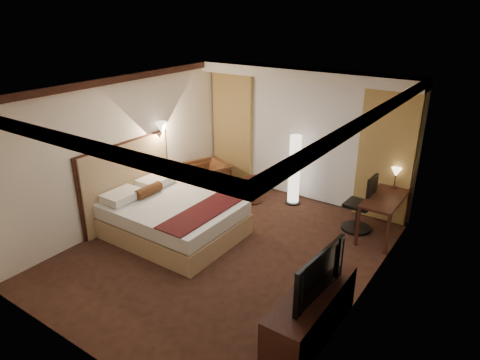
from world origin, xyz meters
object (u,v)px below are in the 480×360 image
Objects in this scene: armchair at (208,177)px; bed at (174,219)px; television at (312,269)px; dresser at (311,314)px; floor_lamp at (294,170)px; office_chair at (359,202)px; side_table at (253,190)px; desk at (383,216)px.

bed is at bearing -46.98° from armchair.
dresser is at bearing -85.86° from television.
office_chair is (1.49, -0.36, -0.18)m from floor_lamp.
armchair is at bearing 108.85° from bed.
dresser is at bearing -59.03° from floor_lamp.
office_chair is at bearing 2.05° from side_table.
bed is 1.76× the size of desk.
office_chair is at bearing 99.47° from dresser.
television is at bearing 180.00° from dresser.
bed is at bearing 77.51° from television.
television is (3.06, -0.91, 0.63)m from bed.
floor_lamp is 3.86m from dresser.
desk reaches higher than dresser.
floor_lamp is 1.35× the size of television.
office_chair is 2.99m from television.
office_chair is at bearing -13.52° from floor_lamp.
floor_lamp is (1.69, 0.68, 0.33)m from armchair.
floor_lamp is 3.83m from television.
armchair is at bearing 144.54° from dresser.
desk is at bearing 30.00° from armchair.
armchair is at bearing -158.23° from floor_lamp.
television reaches higher than armchair.
floor_lamp is 0.89× the size of dresser.
dresser is (0.49, -2.93, -0.23)m from office_chair.
armchair is 0.49× the size of dresser.
floor_lamp is 1.16× the size of desk.
bed is at bearing -145.75° from desk.
office_chair reaches higher than dresser.
office_chair is 2.98m from dresser.
armchair is 1.56× the size of side_table.
desk reaches higher than bed.
office_chair is at bearing 37.83° from bed.
side_table is at bearing 133.20° from dresser.
desk is 1.15× the size of office_chair.
bed is 2.72× the size of armchair.
television reaches higher than dresser.
desk is 2.98m from dresser.
bed is 2.01× the size of office_chair.
side_table is 0.36× the size of floor_lamp.
floor_lamp is at bearing 168.67° from office_chair.
television is (3.64, -2.61, 0.54)m from armchair.
side_table is at bearing 78.12° from bed.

